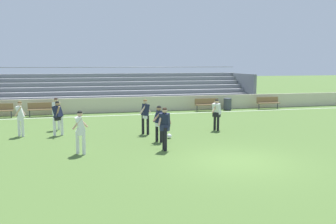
# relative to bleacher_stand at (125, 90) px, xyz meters

# --- Properties ---
(ground_plane) EXTENTS (160.00, 160.00, 0.00)m
(ground_plane) POSITION_rel_bleacher_stand_xyz_m (1.68, -17.19, -1.36)
(ground_plane) COLOR #4C6B30
(field_line_sideline) EXTENTS (44.00, 0.12, 0.01)m
(field_line_sideline) POSITION_rel_bleacher_stand_xyz_m (1.68, -4.60, -1.36)
(field_line_sideline) COLOR white
(field_line_sideline) RESTS_ON ground
(sideline_wall) EXTENTS (48.00, 0.16, 1.06)m
(sideline_wall) POSITION_rel_bleacher_stand_xyz_m (1.68, -2.99, -0.83)
(sideline_wall) COLOR beige
(sideline_wall) RESTS_ON ground
(bleacher_stand) EXTENTS (20.38, 4.76, 3.15)m
(bleacher_stand) POSITION_rel_bleacher_stand_xyz_m (0.00, 0.00, 0.00)
(bleacher_stand) COLOR #B2B2B7
(bleacher_stand) RESTS_ON ground
(bench_far_left) EXTENTS (1.80, 0.40, 0.90)m
(bench_far_left) POSITION_rel_bleacher_stand_xyz_m (5.46, -3.80, -0.82)
(bench_far_left) COLOR olive
(bench_far_left) RESTS_ON ground
(bench_near_wall_gap) EXTENTS (1.80, 0.40, 0.90)m
(bench_near_wall_gap) POSITION_rel_bleacher_stand_xyz_m (10.39, -3.80, -0.82)
(bench_near_wall_gap) COLOR olive
(bench_near_wall_gap) RESTS_ON ground
(bench_centre_sideline) EXTENTS (1.80, 0.40, 0.90)m
(bench_centre_sideline) POSITION_rel_bleacher_stand_xyz_m (-5.96, -3.80, -0.82)
(bench_centre_sideline) COLOR olive
(bench_centre_sideline) RESTS_ON ground
(trash_bin) EXTENTS (0.58, 0.58, 0.88)m
(trash_bin) POSITION_rel_bleacher_stand_xyz_m (7.13, -3.67, -0.93)
(trash_bin) COLOR #3D424C
(trash_bin) RESTS_ON ground
(player_dark_overlapping) EXTENTS (0.66, 0.50, 1.62)m
(player_dark_overlapping) POSITION_rel_bleacher_stand_xyz_m (-0.29, -13.35, -0.41)
(player_dark_overlapping) COLOR black
(player_dark_overlapping) RESTS_ON ground
(player_dark_dropping_back) EXTENTS (0.65, 0.47, 1.72)m
(player_dark_dropping_back) POSITION_rel_bleacher_stand_xyz_m (-0.55, -11.48, -0.34)
(player_dark_dropping_back) COLOR black
(player_dark_dropping_back) RESTS_ON ground
(player_dark_on_ball) EXTENTS (0.54, 0.64, 1.67)m
(player_dark_on_ball) POSITION_rel_bleacher_stand_xyz_m (-4.67, -10.77, -0.37)
(player_dark_on_ball) COLOR white
(player_dark_on_ball) RESTS_ON ground
(player_white_wide_right) EXTENTS (0.45, 0.53, 1.69)m
(player_white_wide_right) POSITION_rel_bleacher_stand_xyz_m (-4.81, -9.23, -0.36)
(player_white_wide_right) COLOR white
(player_white_wide_right) RESTS_ON ground
(player_white_pressing_high) EXTENTS (0.69, 0.50, 1.63)m
(player_white_pressing_high) POSITION_rel_bleacher_stand_xyz_m (3.20, -11.36, -0.40)
(player_white_pressing_high) COLOR black
(player_white_pressing_high) RESTS_ON ground
(player_white_trailing_run) EXTENTS (0.48, 0.44, 1.69)m
(player_white_trailing_run) POSITION_rel_bleacher_stand_xyz_m (-6.37, -10.56, -0.36)
(player_white_trailing_run) COLOR white
(player_white_trailing_run) RESTS_ON ground
(player_white_challenging) EXTENTS (0.62, 0.46, 1.68)m
(player_white_challenging) POSITION_rel_bleacher_stand_xyz_m (-3.68, -14.77, -0.37)
(player_white_challenging) COLOR white
(player_white_challenging) RESTS_ON ground
(player_dark_deep_cover) EXTENTS (0.66, 0.46, 1.72)m
(player_dark_deep_cover) POSITION_rel_bleacher_stand_xyz_m (-0.43, -14.96, -0.33)
(player_dark_deep_cover) COLOR black
(player_dark_deep_cover) RESTS_ON ground
(soccer_ball) EXTENTS (0.22, 0.22, 0.22)m
(soccer_ball) POSITION_rel_bleacher_stand_xyz_m (0.33, -12.75, -1.25)
(soccer_ball) COLOR white
(soccer_ball) RESTS_ON ground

